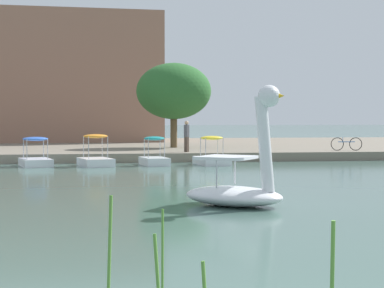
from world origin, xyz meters
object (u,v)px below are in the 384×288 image
pedal_boat_yellow (212,157)px  pedal_boat_teal (154,157)px  swan_boat (239,182)px  pedal_boat_orange (96,157)px  tree_broadleaf_behind_dock (174,91)px  pedal_boat_blue (36,157)px  person_on_path (187,135)px  bicycle_parked (346,144)px

pedal_boat_yellow → pedal_boat_teal: pedal_boat_yellow is taller
pedal_boat_yellow → pedal_boat_teal: (-2.87, 0.11, 0.03)m
swan_boat → pedal_boat_orange: size_ratio=1.28×
tree_broadleaf_behind_dock → pedal_boat_orange: bearing=-118.7°
pedal_boat_yellow → tree_broadleaf_behind_dock: size_ratio=0.43×
pedal_boat_orange → tree_broadleaf_behind_dock: bearing=61.3°
pedal_boat_teal → pedal_boat_blue: (-5.76, 0.14, 0.03)m
pedal_boat_yellow → tree_broadleaf_behind_dock: bearing=96.2°
pedal_boat_orange → pedal_boat_blue: bearing=173.9°
pedal_boat_yellow → pedal_boat_orange: bearing=-179.4°
tree_broadleaf_behind_dock → person_on_path: 6.13m
tree_broadleaf_behind_dock → bicycle_parked: size_ratio=3.06×
person_on_path → bicycle_parked: person_on_path is taller
pedal_boat_yellow → tree_broadleaf_behind_dock: tree_broadleaf_behind_dock is taller
pedal_boat_teal → pedal_boat_blue: pedal_boat_teal is taller
pedal_boat_orange → person_on_path: bearing=33.6°
pedal_boat_orange → swan_boat: bearing=-74.9°
swan_boat → pedal_boat_yellow: (1.82, 14.56, -0.24)m
pedal_boat_orange → pedal_boat_blue: size_ratio=0.97×
pedal_boat_orange → bicycle_parked: bearing=14.1°
person_on_path → bicycle_parked: 9.38m
bicycle_parked → tree_broadleaf_behind_dock: bearing=151.2°
pedal_boat_orange → tree_broadleaf_behind_dock: (4.80, 8.77, 3.62)m
pedal_boat_yellow → person_on_path: person_on_path is taller
bicycle_parked → pedal_boat_orange: bearing=-165.9°
pedal_boat_yellow → pedal_boat_orange: 5.75m
swan_boat → tree_broadleaf_behind_dock: tree_broadleaf_behind_dock is taller
swan_boat → tree_broadleaf_behind_dock: 23.54m
tree_broadleaf_behind_dock → pedal_boat_teal: bearing=-102.6°
pedal_boat_teal → person_on_path: (2.02, 3.08, 0.98)m
pedal_boat_teal → swan_boat: bearing=-85.9°
pedal_boat_orange → tree_broadleaf_behind_dock: 10.63m
pedal_boat_yellow → bicycle_parked: bearing=22.5°
pedal_boat_blue → tree_broadleaf_behind_dock: 11.98m
pedal_boat_teal → tree_broadleaf_behind_dock: bearing=77.4°
tree_broadleaf_behind_dock → bicycle_parked: (9.46, -5.19, -3.21)m
pedal_boat_teal → bicycle_parked: 11.88m
pedal_boat_blue → bicycle_parked: 17.45m
pedal_boat_blue → pedal_boat_orange: bearing=-6.1°
pedal_boat_blue → swan_boat: bearing=-65.3°
bicycle_parked → person_on_path: bearing=-178.0°
pedal_boat_blue → tree_broadleaf_behind_dock: (7.68, 8.46, 3.62)m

